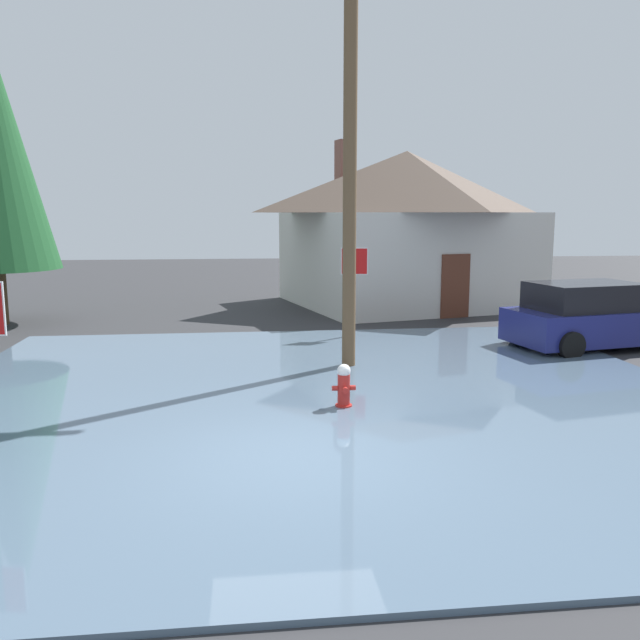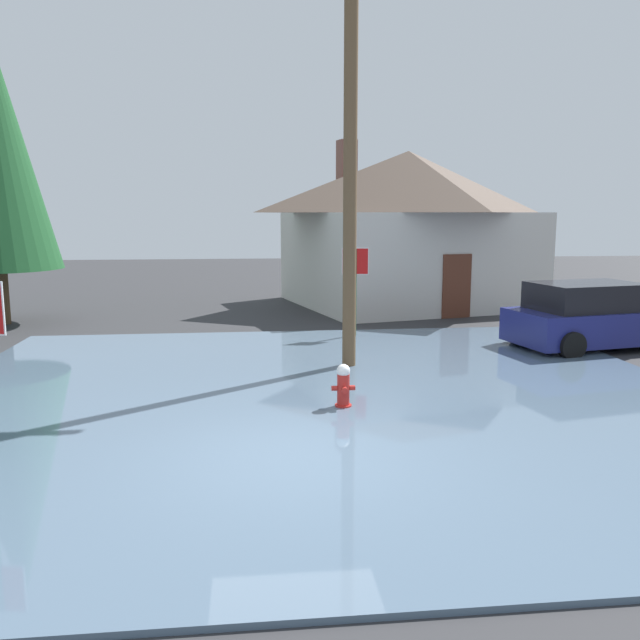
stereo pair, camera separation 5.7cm
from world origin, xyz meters
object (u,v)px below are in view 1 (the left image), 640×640
at_px(stop_sign_far, 354,274).
at_px(parked_car, 592,317).
at_px(house, 406,226).
at_px(fire_hydrant, 344,388).
at_px(utility_pole, 350,158).

bearing_deg(stop_sign_far, parked_car, -19.36).
distance_m(stop_sign_far, house, 7.04).
height_order(fire_hydrant, stop_sign_far, stop_sign_far).
bearing_deg(stop_sign_far, fire_hydrant, -101.01).
bearing_deg(house, parked_car, -72.39).
distance_m(utility_pole, house, 10.45).
bearing_deg(parked_car, fire_hydrant, -146.92).
height_order(utility_pole, parked_car, utility_pole).
xyz_separation_m(utility_pole, stop_sign_far, (0.68, 3.38, -2.66)).
xyz_separation_m(utility_pole, house, (3.59, 9.69, -1.54)).
bearing_deg(house, utility_pole, -110.30).
height_order(house, parked_car, house).
xyz_separation_m(fire_hydrant, house, (4.14, 12.66, 2.42)).
relative_size(fire_hydrant, utility_pole, 0.09).
bearing_deg(fire_hydrant, stop_sign_far, 78.99).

